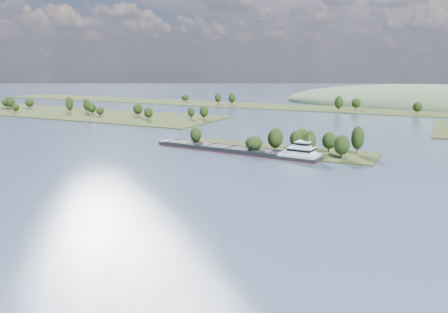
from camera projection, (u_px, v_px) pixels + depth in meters
The scene contains 7 objects.
ground at pixel (220, 177), 168.25m from camera, with size 1800.00×1800.00×0.00m, color #3B4C66.
tree_island at pixel (287, 145), 216.10m from camera, with size 100.00×32.78×14.81m.
left_bank at pixel (64, 112), 391.23m from camera, with size 300.00×80.00×16.05m.
back_shoreline at pixel (365, 110), 408.86m from camera, with size 900.00×60.00×15.34m.
hill_west at pixel (428, 105), 474.38m from camera, with size 320.00×160.00×44.00m, color #455B3F.
cargo_barge at pixel (245, 150), 213.55m from camera, with size 89.02×18.31×11.96m.
motorboat at pixel (93, 121), 326.20m from camera, with size 2.26×6.01×2.32m, color silver.
Camera 1 is at (74.21, -25.08, 42.63)m, focal length 35.00 mm.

